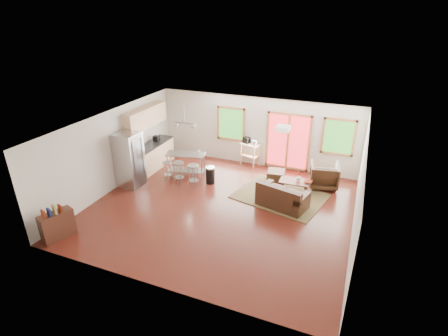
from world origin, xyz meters
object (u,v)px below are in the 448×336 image
at_px(rug, 280,196).
at_px(loveseat, 282,198).
at_px(island, 186,161).
at_px(ottoman, 276,176).
at_px(armchair, 324,174).
at_px(refrigerator, 130,160).
at_px(kitchen_cart, 250,147).
at_px(coffee_table, 294,182).

distance_m(rug, loveseat, 0.70).
distance_m(loveseat, island, 3.76).
bearing_deg(ottoman, armchair, 7.45).
height_order(loveseat, refrigerator, refrigerator).
bearing_deg(refrigerator, rug, 15.04).
relative_size(loveseat, island, 1.12).
relative_size(loveseat, refrigerator, 0.87).
distance_m(rug, ottoman, 1.09).
bearing_deg(island, rug, -3.57).
xyz_separation_m(armchair, kitchen_cart, (-2.86, 0.78, 0.28)).
distance_m(loveseat, refrigerator, 5.09).
height_order(rug, armchair, armchair).
height_order(coffee_table, kitchen_cart, kitchen_cart).
distance_m(loveseat, coffee_table, 1.14).
height_order(coffee_table, ottoman, ottoman).
bearing_deg(ottoman, coffee_table, -33.54).
bearing_deg(ottoman, loveseat, -69.88).
bearing_deg(coffee_table, ottoman, 146.46).
xyz_separation_m(refrigerator, kitchen_cart, (3.15, 3.09, -0.19)).
distance_m(armchair, refrigerator, 6.45).
bearing_deg(island, loveseat, -12.75).
distance_m(armchair, kitchen_cart, 2.97).
distance_m(loveseat, ottoman, 1.72).
xyz_separation_m(rug, kitchen_cart, (-1.69, 1.98, 0.72)).
xyz_separation_m(loveseat, armchair, (0.98, 1.82, 0.15)).
relative_size(ottoman, island, 0.40).
bearing_deg(ottoman, island, -165.67).
xyz_separation_m(coffee_table, island, (-3.79, -0.30, 0.27)).
distance_m(coffee_table, armchair, 1.10).
relative_size(armchair, ottoman, 1.59).
bearing_deg(loveseat, coffee_table, 97.80).
bearing_deg(ottoman, refrigerator, -154.55).
bearing_deg(armchair, refrigerator, 10.03).
xyz_separation_m(ottoman, kitchen_cart, (-1.29, 0.98, 0.54)).
bearing_deg(ottoman, rug, -68.04).
distance_m(coffee_table, ottoman, 0.88).
distance_m(rug, armchair, 1.74).
height_order(loveseat, ottoman, loveseat).
height_order(loveseat, kitchen_cart, kitchen_cart).
height_order(armchair, island, armchair).
height_order(ottoman, refrigerator, refrigerator).
bearing_deg(coffee_table, island, -175.42).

